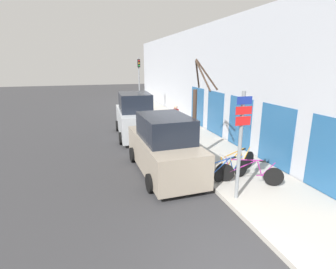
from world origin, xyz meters
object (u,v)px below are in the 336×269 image
at_px(bicycle_0, 249,173).
at_px(bicycle_2, 235,164).
at_px(traffic_light, 139,78).
at_px(parked_car_1, 135,117).
at_px(pedestrian_near, 176,117).
at_px(bicycle_1, 224,173).
at_px(parked_car_0, 164,147).
at_px(street_tree, 196,116).
at_px(signpost, 240,142).

height_order(bicycle_0, bicycle_2, bicycle_2).
bearing_deg(traffic_light, bicycle_2, -86.17).
distance_m(parked_car_1, pedestrian_near, 2.46).
bearing_deg(bicycle_1, parked_car_1, -3.16).
bearing_deg(pedestrian_near, parked_car_0, -97.80).
distance_m(bicycle_0, parked_car_1, 8.21).
bearing_deg(street_tree, bicycle_1, -89.84).
bearing_deg(bicycle_2, parked_car_1, -5.53).
height_order(bicycle_1, parked_car_1, parked_car_1).
height_order(bicycle_1, traffic_light, traffic_light).
height_order(parked_car_1, street_tree, street_tree).
height_order(parked_car_0, parked_car_1, parked_car_1).
relative_size(signpost, parked_car_0, 0.68).
height_order(signpost, parked_car_1, signpost).
bearing_deg(parked_car_0, pedestrian_near, 65.31).
distance_m(bicycle_0, bicycle_2, 0.81).
height_order(bicycle_0, parked_car_0, parked_car_0).
relative_size(parked_car_1, pedestrian_near, 3.03).
height_order(signpost, bicycle_0, signpost).
bearing_deg(pedestrian_near, bicycle_2, -74.02).
bearing_deg(parked_car_0, signpost, -64.02).
xyz_separation_m(parked_car_1, street_tree, (1.79, -4.84, 0.91)).
distance_m(street_tree, traffic_light, 11.75).
relative_size(bicycle_0, street_tree, 0.47).
bearing_deg(parked_car_1, pedestrian_near, -1.75).
xyz_separation_m(bicycle_1, street_tree, (-0.01, 2.62, 1.53)).
height_order(bicycle_1, pedestrian_near, pedestrian_near).
bearing_deg(parked_car_1, bicycle_2, -67.14).
relative_size(bicycle_2, parked_car_1, 0.48).
distance_m(bicycle_1, parked_car_1, 7.70).
bearing_deg(signpost, bicycle_1, 83.07).
distance_m(pedestrian_near, street_tree, 4.79).
xyz_separation_m(bicycle_1, bicycle_2, (0.75, 0.50, 0.02)).
distance_m(signpost, bicycle_0, 1.86).
bearing_deg(bicycle_0, traffic_light, 33.49).
bearing_deg(pedestrian_near, traffic_light, 111.92).
xyz_separation_m(bicycle_2, pedestrian_near, (-0.09, 6.77, 0.52)).
relative_size(pedestrian_near, street_tree, 0.38).
height_order(signpost, pedestrian_near, signpost).
height_order(signpost, parked_car_0, signpost).
height_order(bicycle_0, traffic_light, traffic_light).
bearing_deg(parked_car_0, traffic_light, 81.59).
bearing_deg(street_tree, pedestrian_near, 81.84).
bearing_deg(parked_car_1, bicycle_1, -73.71).
bearing_deg(pedestrian_near, street_tree, -82.97).
bearing_deg(signpost, pedestrian_near, 84.60).
distance_m(bicycle_0, pedestrian_near, 7.60).
bearing_deg(bicycle_2, bicycle_1, 97.93).
relative_size(signpost, parked_car_1, 0.68).
bearing_deg(street_tree, bicycle_2, -70.33).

